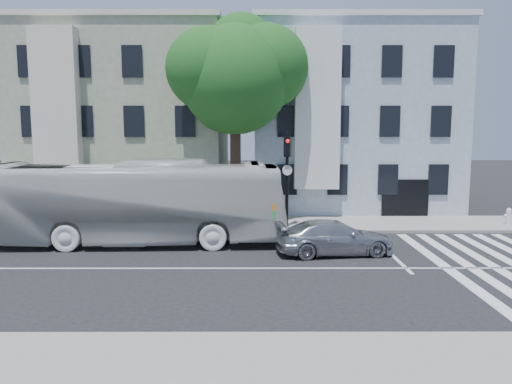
{
  "coord_description": "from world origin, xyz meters",
  "views": [
    {
      "loc": [
        1.01,
        -17.56,
        5.08
      ],
      "look_at": [
        1.06,
        3.05,
        2.4
      ],
      "focal_mm": 35.0,
      "sensor_mm": 36.0,
      "label": 1
    }
  ],
  "objects_px": {
    "sedan": "(335,237)",
    "traffic_signal": "(287,167)",
    "fire_hydrant": "(509,216)",
    "bus": "(135,202)"
  },
  "relations": [
    {
      "from": "traffic_signal",
      "to": "fire_hydrant",
      "type": "distance_m",
      "value": 11.69
    },
    {
      "from": "bus",
      "to": "fire_hydrant",
      "type": "bearing_deg",
      "value": -80.46
    },
    {
      "from": "traffic_signal",
      "to": "fire_hydrant",
      "type": "bearing_deg",
      "value": 25.55
    },
    {
      "from": "bus",
      "to": "traffic_signal",
      "type": "height_order",
      "value": "traffic_signal"
    },
    {
      "from": "traffic_signal",
      "to": "sedan",
      "type": "bearing_deg",
      "value": -49.02
    },
    {
      "from": "bus",
      "to": "sedan",
      "type": "height_order",
      "value": "bus"
    },
    {
      "from": "sedan",
      "to": "fire_hydrant",
      "type": "xyz_separation_m",
      "value": [
        9.78,
        5.43,
        -0.1
      ]
    },
    {
      "from": "traffic_signal",
      "to": "fire_hydrant",
      "type": "xyz_separation_m",
      "value": [
        11.39,
        0.62,
        -2.53
      ]
    },
    {
      "from": "sedan",
      "to": "fire_hydrant",
      "type": "bearing_deg",
      "value": -68.39
    },
    {
      "from": "sedan",
      "to": "traffic_signal",
      "type": "bearing_deg",
      "value": 11.09
    }
  ]
}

